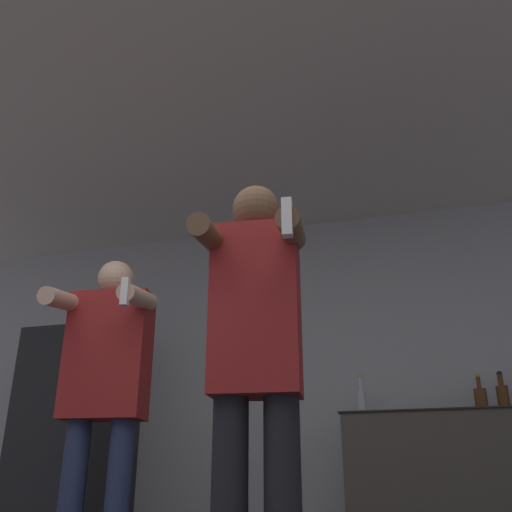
{
  "coord_description": "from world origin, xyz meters",
  "views": [
    {
      "loc": [
        0.92,
        -1.07,
        0.57
      ],
      "look_at": [
        0.38,
        0.94,
        1.43
      ],
      "focal_mm": 40.0,
      "sensor_mm": 36.0,
      "label": 1
    }
  ],
  "objects_px": {
    "person_woman_foreground": "(256,364)",
    "bottle_green_wine": "(503,397)",
    "bottle_brown_liquor": "(362,402)",
    "bottle_red_label": "(481,400)",
    "person_man_side": "(104,384)",
    "refrigerator": "(73,450)"
  },
  "relations": [
    {
      "from": "refrigerator",
      "to": "bottle_brown_liquor",
      "type": "relative_size",
      "value": 5.84
    },
    {
      "from": "bottle_green_wine",
      "to": "person_man_side",
      "type": "xyz_separation_m",
      "value": [
        -2.09,
        -1.19,
        -0.02
      ]
    },
    {
      "from": "person_woman_foreground",
      "to": "bottle_green_wine",
      "type": "bearing_deg",
      "value": 60.1
    },
    {
      "from": "bottle_red_label",
      "to": "person_woman_foreground",
      "type": "xyz_separation_m",
      "value": [
        -0.95,
        -1.89,
        -0.1
      ]
    },
    {
      "from": "bottle_green_wine",
      "to": "person_man_side",
      "type": "relative_size",
      "value": 0.15
    },
    {
      "from": "bottle_brown_liquor",
      "to": "person_woman_foreground",
      "type": "bearing_deg",
      "value": -96.41
    },
    {
      "from": "bottle_brown_liquor",
      "to": "person_woman_foreground",
      "type": "distance_m",
      "value": 1.9
    },
    {
      "from": "refrigerator",
      "to": "bottle_red_label",
      "type": "xyz_separation_m",
      "value": [
        2.78,
        0.12,
        0.26
      ]
    },
    {
      "from": "bottle_brown_liquor",
      "to": "bottle_red_label",
      "type": "distance_m",
      "value": 0.74
    },
    {
      "from": "bottle_red_label",
      "to": "person_man_side",
      "type": "height_order",
      "value": "person_man_side"
    },
    {
      "from": "bottle_green_wine",
      "to": "bottle_brown_liquor",
      "type": "bearing_deg",
      "value": 180.0
    },
    {
      "from": "bottle_green_wine",
      "to": "person_woman_foreground",
      "type": "bearing_deg",
      "value": -119.9
    },
    {
      "from": "bottle_brown_liquor",
      "to": "bottle_red_label",
      "type": "relative_size",
      "value": 1.12
    },
    {
      "from": "person_man_side",
      "to": "bottle_red_label",
      "type": "bearing_deg",
      "value": 31.32
    },
    {
      "from": "refrigerator",
      "to": "bottle_red_label",
      "type": "bearing_deg",
      "value": 2.42
    },
    {
      "from": "bottle_green_wine",
      "to": "person_man_side",
      "type": "bearing_deg",
      "value": -150.3
    },
    {
      "from": "bottle_green_wine",
      "to": "bottle_brown_liquor",
      "type": "relative_size",
      "value": 0.92
    },
    {
      "from": "person_man_side",
      "to": "refrigerator",
      "type": "bearing_deg",
      "value": 127.14
    },
    {
      "from": "bottle_red_label",
      "to": "refrigerator",
      "type": "bearing_deg",
      "value": -177.58
    },
    {
      "from": "bottle_red_label",
      "to": "bottle_brown_liquor",
      "type": "bearing_deg",
      "value": 180.0
    },
    {
      "from": "refrigerator",
      "to": "person_man_side",
      "type": "xyz_separation_m",
      "value": [
        0.82,
        -1.08,
        0.25
      ]
    },
    {
      "from": "refrigerator",
      "to": "person_man_side",
      "type": "bearing_deg",
      "value": -52.86
    }
  ]
}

